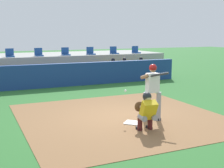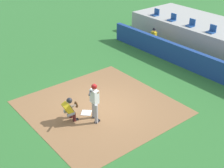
{
  "view_description": "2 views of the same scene",
  "coord_description": "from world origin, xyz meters",
  "px_view_note": "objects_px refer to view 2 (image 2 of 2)",
  "views": [
    {
      "loc": [
        -4.29,
        -8.8,
        2.74
      ],
      "look_at": [
        0.0,
        0.7,
        1.0
      ],
      "focal_mm": 48.97,
      "sensor_mm": 36.0,
      "label": 1
    },
    {
      "loc": [
        9.96,
        -7.3,
        7.92
      ],
      "look_at": [
        0.0,
        0.7,
        1.0
      ],
      "focal_mm": 50.23,
      "sensor_mm": 36.0,
      "label": 2
    }
  ],
  "objects_px": {
    "batter_at_plate": "(94,100)",
    "catcher_crouched": "(70,108)",
    "dugout_player_0": "(152,37)",
    "stadium_seat_3": "(212,30)",
    "stadium_seat_1": "(172,19)",
    "stadium_seat_0": "(156,14)",
    "stadium_seat_2": "(191,24)",
    "home_plate": "(86,113)"
  },
  "relations": [
    {
      "from": "home_plate",
      "to": "stadium_seat_2",
      "type": "bearing_deg",
      "value": 103.47
    },
    {
      "from": "home_plate",
      "to": "stadium_seat_1",
      "type": "xyz_separation_m",
      "value": [
        -4.06,
        10.18,
        1.51
      ]
    },
    {
      "from": "catcher_crouched",
      "to": "stadium_seat_2",
      "type": "relative_size",
      "value": 3.25
    },
    {
      "from": "batter_at_plate",
      "to": "dugout_player_0",
      "type": "relative_size",
      "value": 1.39
    },
    {
      "from": "batter_at_plate",
      "to": "stadium_seat_1",
      "type": "xyz_separation_m",
      "value": [
        -4.75,
        10.19,
        0.5
      ]
    },
    {
      "from": "stadium_seat_3",
      "to": "stadium_seat_1",
      "type": "bearing_deg",
      "value": 180.0
    },
    {
      "from": "dugout_player_0",
      "to": "stadium_seat_3",
      "type": "distance_m",
      "value": 3.82
    },
    {
      "from": "stadium_seat_1",
      "to": "stadium_seat_3",
      "type": "xyz_separation_m",
      "value": [
        3.25,
        0.0,
        0.0
      ]
    },
    {
      "from": "home_plate",
      "to": "dugout_player_0",
      "type": "distance_m",
      "value": 9.06
    },
    {
      "from": "batter_at_plate",
      "to": "catcher_crouched",
      "type": "height_order",
      "value": "batter_at_plate"
    },
    {
      "from": "home_plate",
      "to": "stadium_seat_2",
      "type": "xyz_separation_m",
      "value": [
        -2.44,
        10.18,
        1.51
      ]
    },
    {
      "from": "stadium_seat_0",
      "to": "stadium_seat_2",
      "type": "relative_size",
      "value": 1.0
    },
    {
      "from": "home_plate",
      "to": "stadium_seat_2",
      "type": "relative_size",
      "value": 0.92
    },
    {
      "from": "stadium_seat_1",
      "to": "catcher_crouched",
      "type": "bearing_deg",
      "value": -69.68
    },
    {
      "from": "catcher_crouched",
      "to": "dugout_player_0",
      "type": "xyz_separation_m",
      "value": [
        -3.94,
        8.97,
        0.06
      ]
    },
    {
      "from": "home_plate",
      "to": "catcher_crouched",
      "type": "distance_m",
      "value": 1.01
    },
    {
      "from": "stadium_seat_2",
      "to": "catcher_crouched",
      "type": "bearing_deg",
      "value": -77.46
    },
    {
      "from": "dugout_player_0",
      "to": "stadium_seat_2",
      "type": "distance_m",
      "value": 2.66
    },
    {
      "from": "dugout_player_0",
      "to": "stadium_seat_1",
      "type": "xyz_separation_m",
      "value": [
        -0.14,
        2.03,
        0.86
      ]
    },
    {
      "from": "catcher_crouched",
      "to": "stadium_seat_1",
      "type": "relative_size",
      "value": 3.25
    },
    {
      "from": "batter_at_plate",
      "to": "stadium_seat_0",
      "type": "height_order",
      "value": "stadium_seat_0"
    },
    {
      "from": "home_plate",
      "to": "stadium_seat_2",
      "type": "height_order",
      "value": "stadium_seat_2"
    },
    {
      "from": "stadium_seat_3",
      "to": "home_plate",
      "type": "bearing_deg",
      "value": -85.44
    },
    {
      "from": "dugout_player_0",
      "to": "stadium_seat_1",
      "type": "bearing_deg",
      "value": 93.86
    },
    {
      "from": "dugout_player_0",
      "to": "stadium_seat_3",
      "type": "bearing_deg",
      "value": 33.17
    },
    {
      "from": "batter_at_plate",
      "to": "stadium_seat_2",
      "type": "bearing_deg",
      "value": 107.07
    },
    {
      "from": "home_plate",
      "to": "stadium_seat_2",
      "type": "distance_m",
      "value": 10.58
    },
    {
      "from": "stadium_seat_3",
      "to": "batter_at_plate",
      "type": "bearing_deg",
      "value": -81.61
    },
    {
      "from": "stadium_seat_1",
      "to": "stadium_seat_3",
      "type": "relative_size",
      "value": 1.0
    },
    {
      "from": "catcher_crouched",
      "to": "stadium_seat_0",
      "type": "bearing_deg",
      "value": 117.38
    },
    {
      "from": "stadium_seat_0",
      "to": "catcher_crouched",
      "type": "bearing_deg",
      "value": -62.62
    },
    {
      "from": "batter_at_plate",
      "to": "catcher_crouched",
      "type": "xyz_separation_m",
      "value": [
        -0.68,
        -0.82,
        -0.43
      ]
    },
    {
      "from": "dugout_player_0",
      "to": "stadium_seat_1",
      "type": "height_order",
      "value": "stadium_seat_1"
    },
    {
      "from": "dugout_player_0",
      "to": "stadium_seat_1",
      "type": "relative_size",
      "value": 2.71
    },
    {
      "from": "stadium_seat_0",
      "to": "stadium_seat_3",
      "type": "bearing_deg",
      "value": 0.0
    },
    {
      "from": "stadium_seat_0",
      "to": "stadium_seat_3",
      "type": "relative_size",
      "value": 1.0
    },
    {
      "from": "home_plate",
      "to": "batter_at_plate",
      "type": "distance_m",
      "value": 1.23
    },
    {
      "from": "catcher_crouched",
      "to": "stadium_seat_0",
      "type": "height_order",
      "value": "stadium_seat_0"
    },
    {
      "from": "dugout_player_0",
      "to": "stadium_seat_3",
      "type": "height_order",
      "value": "stadium_seat_3"
    },
    {
      "from": "batter_at_plate",
      "to": "stadium_seat_3",
      "type": "height_order",
      "value": "stadium_seat_3"
    },
    {
      "from": "stadium_seat_1",
      "to": "stadium_seat_2",
      "type": "distance_m",
      "value": 1.63
    },
    {
      "from": "stadium_seat_0",
      "to": "dugout_player_0",
      "type": "bearing_deg",
      "value": -49.1
    }
  ]
}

